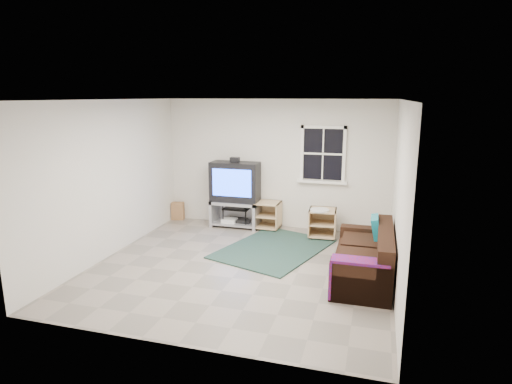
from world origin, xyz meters
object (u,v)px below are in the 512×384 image
(av_rack, at_px, (237,204))
(side_table_right, at_px, (322,221))
(sofa, at_px, (366,260))
(tv_unit, at_px, (235,189))
(side_table_left, at_px, (269,214))

(av_rack, height_order, side_table_right, av_rack)
(av_rack, relative_size, sofa, 0.58)
(sofa, bearing_deg, side_table_right, 116.44)
(av_rack, distance_m, sofa, 3.35)
(av_rack, bearing_deg, side_table_right, -8.59)
(tv_unit, height_order, side_table_left, tv_unit)
(tv_unit, relative_size, side_table_right, 2.48)
(side_table_left, height_order, side_table_right, side_table_right)
(tv_unit, distance_m, side_table_right, 1.90)
(side_table_right, bearing_deg, tv_unit, 173.20)
(side_table_left, distance_m, side_table_right, 1.16)
(av_rack, height_order, side_table_left, av_rack)
(sofa, bearing_deg, tv_unit, 143.95)
(side_table_left, bearing_deg, side_table_right, -13.34)
(side_table_left, xyz_separation_m, sofa, (1.99, -2.01, -0.00))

